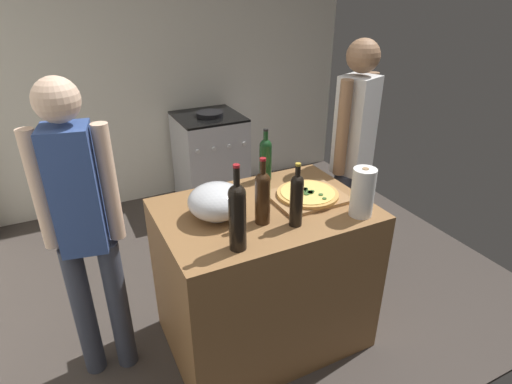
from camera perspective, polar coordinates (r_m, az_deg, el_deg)
ground_plane at (r=3.36m, az=-4.51°, el=-9.61°), size 3.83×3.37×0.02m
kitchen_wall_rear at (r=4.14m, az=-13.08°, el=16.63°), size 3.83×0.10×2.60m
counter at (r=2.48m, az=1.05°, el=-11.30°), size 1.12×0.78×0.90m
cutting_board at (r=2.34m, az=7.01°, el=-0.66°), size 0.40×0.32×0.02m
pizza at (r=2.33m, az=7.04°, el=-0.21°), size 0.34×0.34×0.03m
mixing_bowl at (r=2.11m, az=-5.34°, el=-1.28°), size 0.30×0.30×0.18m
paper_towel_roll at (r=2.18m, az=14.32°, el=-0.05°), size 0.12×0.12×0.26m
wine_bottle_amber at (r=2.02m, az=5.50°, el=-0.83°), size 0.06×0.06×0.33m
wine_bottle_dark at (r=2.03m, az=0.90°, el=-0.44°), size 0.08×0.08×0.35m
wine_bottle_green at (r=2.51m, az=1.30°, el=4.73°), size 0.07×0.07×0.32m
wine_bottle_clear at (r=1.82m, az=-2.55°, el=-3.03°), size 0.08×0.08×0.41m
stove at (r=4.09m, az=-6.25°, el=4.47°), size 0.59×0.63×0.92m
person_in_stripes at (r=2.17m, az=-22.49°, el=-4.05°), size 0.37×0.24×1.64m
person_in_red at (r=2.84m, az=13.01°, el=5.27°), size 0.36×0.26×1.69m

